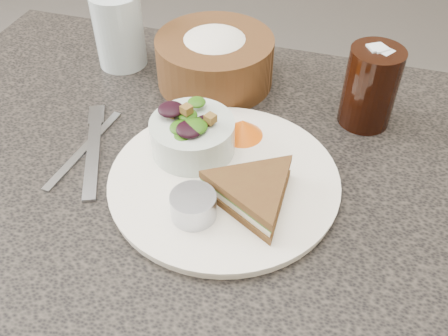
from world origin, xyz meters
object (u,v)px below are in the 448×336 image
dining_table (208,308)px  dressing_ramekin (193,206)px  sandwich (254,193)px  water_glass (119,30)px  cola_glass (371,84)px  bread_basket (215,53)px  salad_bowl (192,131)px  dinner_plate (224,181)px

dining_table → dressing_ramekin: bearing=-77.1°
sandwich → water_glass: size_ratio=1.12×
dining_table → cola_glass: cola_glass is taller
dining_table → bread_basket: bread_basket is taller
dining_table → dressing_ramekin: (0.02, -0.10, 0.40)m
dressing_ramekin → salad_bowl: bearing=109.7°
salad_bowl → dinner_plate: bearing=-35.4°
sandwich → bread_basket: 0.30m
dining_table → bread_basket: size_ratio=5.18×
dinner_plate → salad_bowl: bearing=144.6°
sandwich → dressing_ramekin: size_ratio=2.53×
salad_bowl → bread_basket: (-0.03, 0.19, 0.01)m
dining_table → dinner_plate: dinner_plate is taller
dining_table → bread_basket: (-0.05, 0.21, 0.43)m
dining_table → salad_bowl: (-0.02, 0.02, 0.42)m
salad_bowl → dressing_ramekin: salad_bowl is taller
dressing_ramekin → cola_glass: size_ratio=0.42×
cola_glass → salad_bowl: bearing=-145.3°
sandwich → dressing_ramekin: bearing=-118.8°
dressing_ramekin → dinner_plate: bearing=77.7°
salad_bowl → dressing_ramekin: 0.12m
dining_table → salad_bowl: 0.42m
dressing_ramekin → bread_basket: (-0.07, 0.31, 0.02)m
cola_glass → dressing_ramekin: bearing=-123.9°
dinner_plate → dressing_ramekin: (-0.02, -0.07, 0.02)m
dinner_plate → dressing_ramekin: dressing_ramekin is taller
bread_basket → sandwich: bearing=-63.2°
cola_glass → water_glass: 0.43m
sandwich → water_glass: bearing=167.5°
dressing_ramekin → water_glass: bearing=127.7°
sandwich → cola_glass: size_ratio=1.06×
sandwich → bread_basket: bread_basket is taller
cola_glass → dinner_plate: bearing=-130.3°
sandwich → dinner_plate: bearing=174.3°
sandwich → salad_bowl: salad_bowl is taller
salad_bowl → bread_basket: 0.19m
dining_table → dinner_plate: 0.38m
sandwich → salad_bowl: 0.13m
cola_glass → water_glass: bearing=173.8°
dining_table → water_glass: size_ratio=7.85×
dinner_plate → sandwich: size_ratio=2.13×
salad_bowl → water_glass: (-0.20, 0.20, 0.02)m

